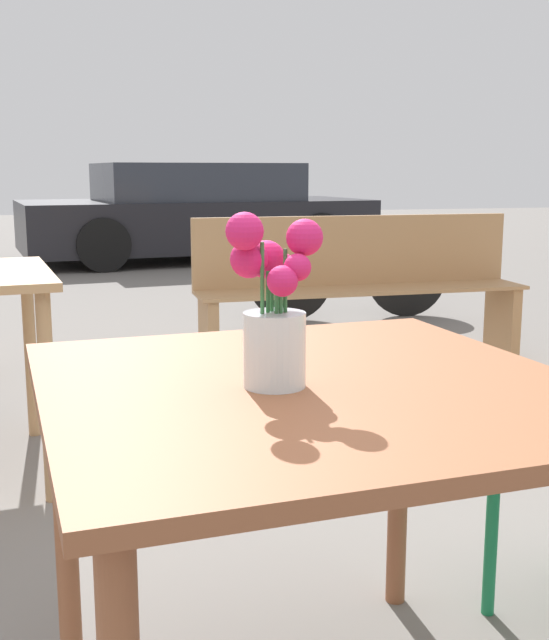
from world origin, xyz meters
The scene contains 5 objects.
table_front centered at (0.00, 0.00, 0.65)m, with size 1.00×1.03×0.74m.
flower_vase centered at (-0.08, -0.02, 0.86)m, with size 0.17×0.15×0.30m.
bench_far centered at (1.26, 2.96, 0.47)m, with size 1.91×0.38×0.85m.
bicycle centered at (1.72, 4.30, 0.33)m, with size 1.56×0.44×0.73m.
parked_car centered at (1.32, 8.70, 0.57)m, with size 4.42×2.30×1.19m.
Camera 1 is at (-0.44, -1.32, 1.11)m, focal length 45.00 mm.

